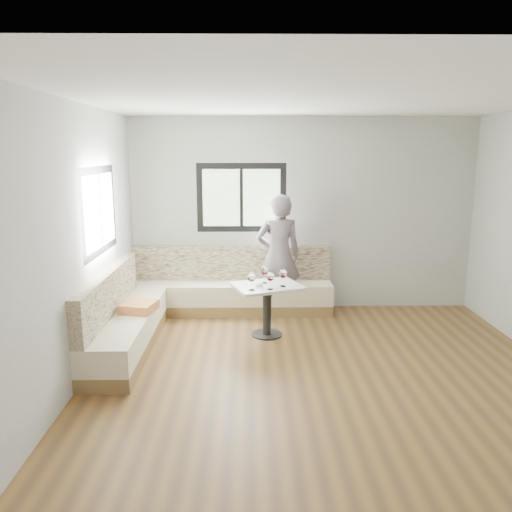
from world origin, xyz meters
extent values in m
cube|color=brown|center=(0.00, 0.00, 0.00)|extent=(5.00, 5.00, 0.01)
cube|color=white|center=(0.00, 0.00, 2.80)|extent=(5.00, 5.00, 0.01)
cube|color=#B7B7B2|center=(0.00, 2.50, 1.40)|extent=(5.00, 0.01, 2.80)
cube|color=#B7B7B2|center=(0.00, -2.50, 1.40)|extent=(5.00, 0.01, 2.80)
cube|color=#B7B7B2|center=(-2.50, 0.00, 1.40)|extent=(0.01, 5.00, 2.80)
cube|color=black|center=(-0.90, 2.49, 1.65)|extent=(1.30, 0.02, 1.00)
cube|color=black|center=(-2.49, 0.90, 1.65)|extent=(0.02, 1.30, 1.00)
cube|color=olive|center=(-1.05, 2.23, 0.08)|extent=(2.90, 0.55, 0.16)
cube|color=beige|center=(-1.05, 2.23, 0.30)|extent=(2.90, 0.55, 0.29)
cube|color=beige|center=(-1.05, 2.43, 0.70)|extent=(2.90, 0.14, 0.50)
cube|color=olive|center=(-2.23, 0.82, 0.08)|extent=(0.55, 2.25, 0.16)
cube|color=beige|center=(-2.23, 0.82, 0.30)|extent=(0.55, 2.25, 0.29)
cube|color=beige|center=(-2.43, 0.82, 0.70)|extent=(0.14, 2.25, 0.50)
cube|color=#DF7E4B|center=(-2.10, 0.91, 0.51)|extent=(0.44, 0.44, 0.11)
cylinder|color=black|center=(-0.57, 1.29, 0.01)|extent=(0.40, 0.40, 0.02)
cylinder|color=black|center=(-0.57, 1.29, 0.32)|extent=(0.11, 0.11, 0.63)
cube|color=silver|center=(-0.57, 1.29, 0.65)|extent=(0.98, 0.87, 0.04)
imported|color=slate|center=(-0.38, 2.09, 0.87)|extent=(0.69, 0.50, 1.74)
cylinder|color=white|center=(-0.67, 1.22, 0.69)|extent=(0.09, 0.09, 0.04)
sphere|color=black|center=(-0.66, 1.23, 0.70)|extent=(0.02, 0.02, 0.02)
sphere|color=black|center=(-0.68, 1.23, 0.70)|extent=(0.02, 0.02, 0.02)
sphere|color=black|center=(-0.67, 1.21, 0.70)|extent=(0.02, 0.02, 0.02)
cylinder|color=white|center=(-0.76, 1.05, 0.67)|extent=(0.07, 0.07, 0.01)
cylinder|color=white|center=(-0.76, 1.05, 0.72)|extent=(0.01, 0.01, 0.10)
ellipsoid|color=white|center=(-0.76, 1.05, 0.83)|extent=(0.10, 0.10, 0.12)
cylinder|color=#4B0409|center=(-0.76, 1.05, 0.80)|extent=(0.07, 0.07, 0.03)
cylinder|color=white|center=(-0.54, 1.07, 0.67)|extent=(0.07, 0.07, 0.01)
cylinder|color=white|center=(-0.54, 1.07, 0.72)|extent=(0.01, 0.01, 0.10)
ellipsoid|color=white|center=(-0.54, 1.07, 0.83)|extent=(0.10, 0.10, 0.12)
cylinder|color=#4B0409|center=(-0.54, 1.07, 0.80)|extent=(0.07, 0.07, 0.03)
cylinder|color=white|center=(-0.37, 1.21, 0.67)|extent=(0.07, 0.07, 0.01)
cylinder|color=white|center=(-0.37, 1.21, 0.72)|extent=(0.01, 0.01, 0.10)
ellipsoid|color=white|center=(-0.37, 1.21, 0.83)|extent=(0.10, 0.10, 0.12)
cylinder|color=#4B0409|center=(-0.37, 1.21, 0.80)|extent=(0.07, 0.07, 0.03)
cylinder|color=white|center=(-0.60, 1.37, 0.67)|extent=(0.07, 0.07, 0.01)
cylinder|color=white|center=(-0.60, 1.37, 0.72)|extent=(0.01, 0.01, 0.10)
ellipsoid|color=white|center=(-0.60, 1.37, 0.83)|extent=(0.10, 0.10, 0.12)
cylinder|color=#4B0409|center=(-0.60, 1.37, 0.80)|extent=(0.07, 0.07, 0.03)
camera|label=1|loc=(-0.79, -4.76, 2.31)|focal=35.00mm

